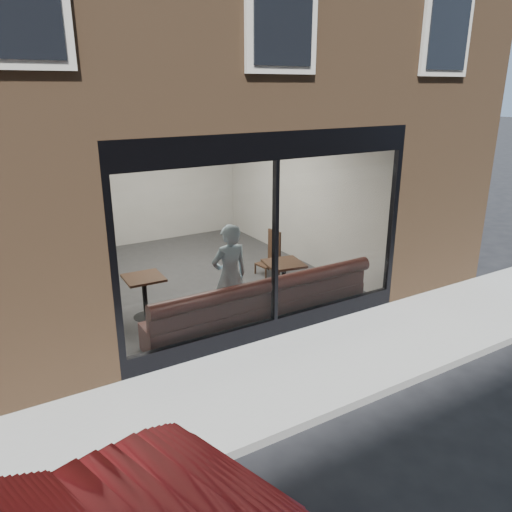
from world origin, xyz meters
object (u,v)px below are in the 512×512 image
cafe_table_left (144,278)px  cafe_table_right (284,264)px  person (230,277)px  cafe_chair_right (267,264)px  banquette (261,313)px

cafe_table_left → cafe_table_right: bearing=-14.5°
person → cafe_table_right: (1.32, 0.38, -0.14)m
cafe_table_right → cafe_chair_right: (0.47, 1.30, -0.50)m
cafe_table_left → cafe_chair_right: bearing=13.1°
person → cafe_table_left: person is taller
banquette → cafe_table_left: cafe_table_left is taller
banquette → person: bearing=147.7°
cafe_table_right → person: bearing=-164.0°
banquette → cafe_chair_right: size_ratio=10.38×
cafe_table_left → cafe_table_right: (2.43, -0.63, 0.00)m
person → cafe_table_right: 1.38m
banquette → cafe_chair_right: banquette is taller
cafe_table_left → cafe_table_right: size_ratio=0.96×
cafe_chair_right → banquette: bearing=49.0°
banquette → cafe_table_right: cafe_table_right is taller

